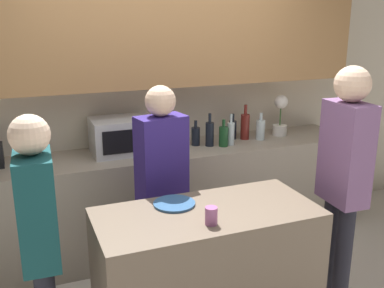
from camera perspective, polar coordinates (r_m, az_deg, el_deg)
The scene contains 17 objects.
back_wall at distance 4.03m, azimuth -4.89°, elevation 8.82°, with size 6.40×0.40×2.70m.
back_counter at distance 4.07m, azimuth -3.41°, elevation -6.93°, with size 3.60×0.62×0.91m.
kitchen_island at distance 2.94m, azimuth 1.88°, elevation -16.64°, with size 1.35×0.63×0.92m.
microwave at distance 3.84m, azimuth -8.81°, elevation 1.07°, with size 0.52×0.39×0.30m.
potted_plant at distance 4.43m, azimuth 11.16°, elevation 3.60°, with size 0.14×0.14×0.40m.
bottle_0 at distance 4.03m, azimuth 0.47°, elevation 1.05°, with size 0.08×0.08×0.23m.
bottle_1 at distance 4.00m, azimuth 2.26°, elevation 1.34°, with size 0.08×0.08×0.30m.
bottle_2 at distance 4.00m, azimuth 4.02°, elevation 1.02°, with size 0.08×0.08×0.25m.
bottle_3 at distance 4.05m, azimuth 4.95°, elevation 1.38°, with size 0.07×0.07×0.28m.
bottle_4 at distance 4.25m, azimuth 5.19°, elevation 1.86°, with size 0.07×0.07×0.24m.
bottle_5 at distance 4.25m, azimuth 6.75°, elevation 2.27°, with size 0.08×0.08×0.33m.
bottle_6 at distance 4.26m, azimuth 8.69°, elevation 1.84°, with size 0.08×0.08×0.26m.
plate_on_island at distance 2.80m, azimuth -2.27°, elevation -7.57°, with size 0.26×0.26×0.01m.
cup_0 at distance 2.54m, azimuth 2.46°, elevation -9.09°, with size 0.07×0.07×0.10m.
person_left at distance 3.17m, azimuth -3.85°, elevation -4.28°, with size 0.37×0.25×1.60m.
person_center at distance 3.11m, azimuth 18.71°, elevation -3.47°, with size 0.23×0.35×1.75m.
person_right at distance 2.56m, azimuth -18.79°, elevation -10.71°, with size 0.21×0.35×1.58m.
Camera 1 is at (-1.15, -2.17, 2.05)m, focal length 42.00 mm.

